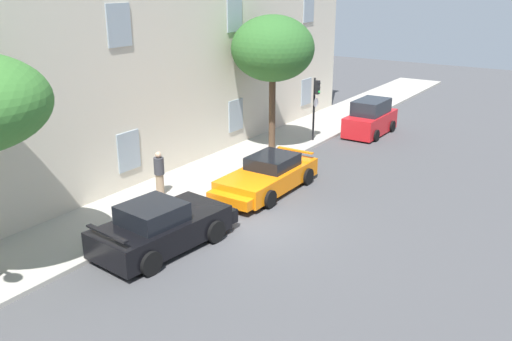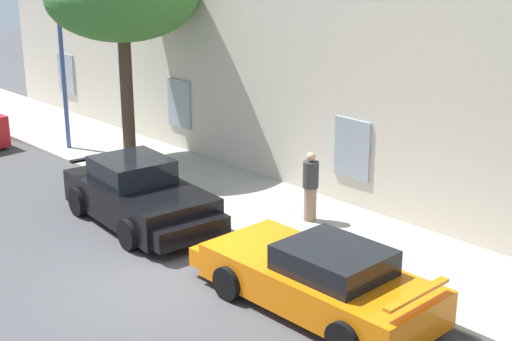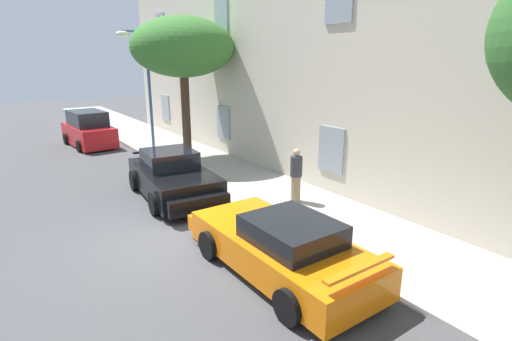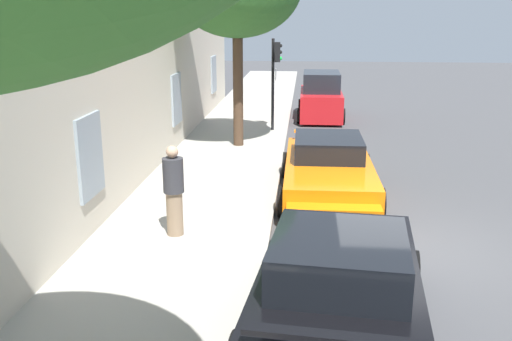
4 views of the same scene
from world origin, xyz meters
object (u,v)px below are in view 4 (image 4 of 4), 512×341
sportscar_yellow_flank (328,173)px  traffic_light (275,68)px  pedestrian_admiring (174,190)px  hatchback_distant (321,98)px  sportscar_red_lead (339,286)px

sportscar_yellow_flank → traffic_light: bearing=12.9°
sportscar_yellow_flank → pedestrian_admiring: size_ratio=2.99×
hatchback_distant → traffic_light: 3.78m
sportscar_red_lead → pedestrian_admiring: size_ratio=2.83×
sportscar_red_lead → sportscar_yellow_flank: (5.58, -0.07, -0.07)m
sportscar_yellow_flank → pedestrian_admiring: (-2.76, 2.90, 0.40)m
hatchback_distant → traffic_light: traffic_light is taller
hatchback_distant → traffic_light: (-3.08, 1.65, 1.44)m
sportscar_red_lead → sportscar_yellow_flank: bearing=-0.7°
traffic_light → pedestrian_admiring: (-9.74, 1.30, -1.27)m
sportscar_red_lead → pedestrian_admiring: bearing=45.2°
sportscar_red_lead → hatchback_distant: hatchback_distant is taller
sportscar_red_lead → hatchback_distant: 15.64m
hatchback_distant → pedestrian_admiring: size_ratio=2.21×
sportscar_red_lead → traffic_light: bearing=6.9°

